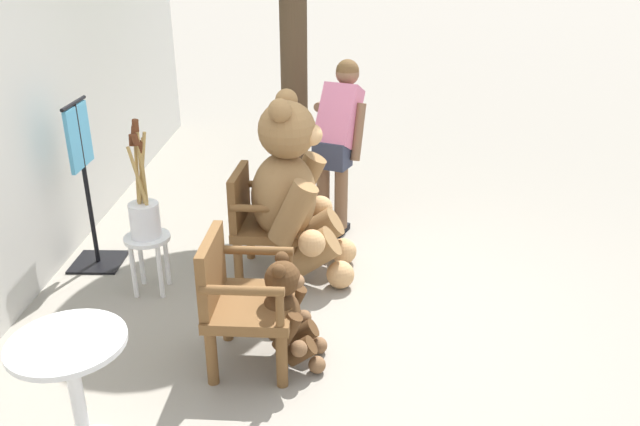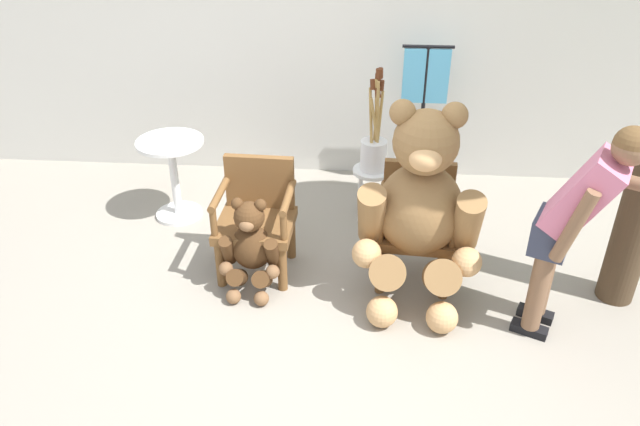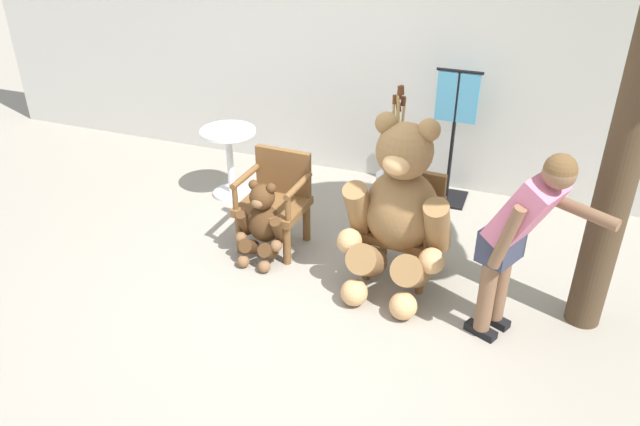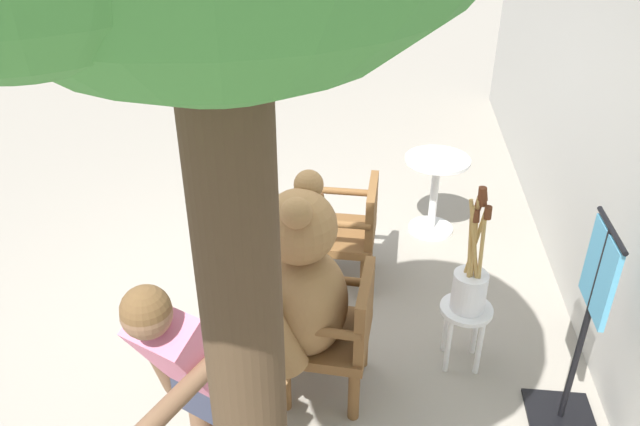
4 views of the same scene
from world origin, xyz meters
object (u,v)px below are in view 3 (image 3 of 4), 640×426
at_px(brush_bucket, 395,155).
at_px(clothing_display_stand, 453,134).
at_px(teddy_bear_large, 399,209).
at_px(white_stool, 393,185).
at_px(wooden_chair_right, 406,222).
at_px(person_visitor, 520,230).
at_px(round_side_table, 230,155).
at_px(teddy_bear_small, 262,223).
at_px(wooden_chair_left, 276,198).

bearing_deg(brush_bucket, clothing_display_stand, 53.24).
xyz_separation_m(teddy_bear_large, white_stool, (-0.31, 1.08, -0.36)).
relative_size(wooden_chair_right, person_visitor, 0.56).
bearing_deg(teddy_bear_large, brush_bucket, 105.91).
xyz_separation_m(white_stool, round_side_table, (-1.69, -0.11, 0.09)).
height_order(person_visitor, brush_bucket, person_visitor).
relative_size(teddy_bear_small, brush_bucket, 0.83).
xyz_separation_m(person_visitor, round_side_table, (-2.90, 1.30, -0.46)).
xyz_separation_m(wooden_chair_right, clothing_display_stand, (0.11, 1.39, 0.26)).
bearing_deg(round_side_table, brush_bucket, 3.83).
xyz_separation_m(white_stool, clothing_display_stand, (0.43, 0.58, 0.36)).
relative_size(wooden_chair_left, teddy_bear_small, 1.17).
bearing_deg(clothing_display_stand, round_side_table, -162.02).
height_order(teddy_bear_small, round_side_table, teddy_bear_small).
bearing_deg(brush_bucket, teddy_bear_large, -74.09).
relative_size(person_visitor, round_side_table, 2.12).
bearing_deg(teddy_bear_small, round_side_table, 130.06).
bearing_deg(brush_bucket, wooden_chair_right, -68.76).
xyz_separation_m(wooden_chair_right, teddy_bear_large, (-0.01, -0.26, 0.25)).
distance_m(white_stool, round_side_table, 1.70).
relative_size(white_stool, round_side_table, 0.64).
bearing_deg(round_side_table, teddy_bear_small, -49.94).
relative_size(wooden_chair_left, teddy_bear_large, 0.59).
relative_size(brush_bucket, round_side_table, 1.23).
distance_m(wooden_chair_right, teddy_bear_small, 1.22).
relative_size(wooden_chair_left, white_stool, 1.87).
bearing_deg(white_stool, brush_bucket, -24.48).
xyz_separation_m(wooden_chair_left, wooden_chair_right, (1.18, -0.00, 0.00)).
bearing_deg(round_side_table, wooden_chair_left, -40.20).
xyz_separation_m(wooden_chair_right, white_stool, (-0.32, 0.82, -0.11)).
height_order(wooden_chair_right, person_visitor, person_visitor).
distance_m(teddy_bear_small, clothing_display_stand, 2.15).
bearing_deg(person_visitor, wooden_chair_right, 146.11).
bearing_deg(wooden_chair_right, white_stool, 111.31).
bearing_deg(clothing_display_stand, brush_bucket, -126.76).
bearing_deg(teddy_bear_large, person_visitor, -20.65).
height_order(wooden_chair_left, person_visitor, person_visitor).
relative_size(teddy_bear_small, round_side_table, 1.02).
xyz_separation_m(brush_bucket, round_side_table, (-1.69, -0.11, -0.22)).
distance_m(wooden_chair_right, clothing_display_stand, 1.42).
bearing_deg(wooden_chair_left, white_stool, 43.43).
height_order(person_visitor, clothing_display_stand, person_visitor).
distance_m(wooden_chair_left, teddy_bear_small, 0.30).
relative_size(wooden_chair_left, person_visitor, 0.56).
height_order(teddy_bear_small, white_stool, teddy_bear_small).
relative_size(white_stool, brush_bucket, 0.52).
bearing_deg(brush_bucket, person_visitor, -49.47).
bearing_deg(wooden_chair_left, clothing_display_stand, 47.08).
height_order(brush_bucket, round_side_table, brush_bucket).
height_order(white_stool, round_side_table, round_side_table).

